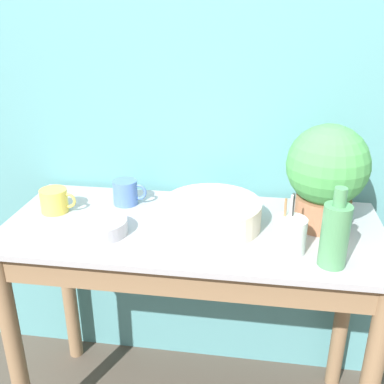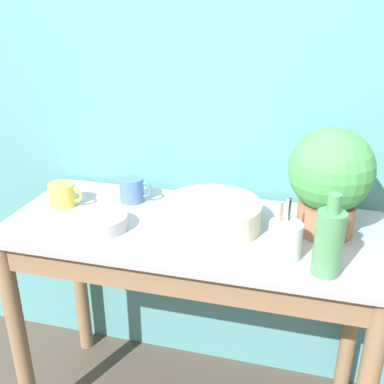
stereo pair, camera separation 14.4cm
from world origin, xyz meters
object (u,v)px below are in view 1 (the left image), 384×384
bottle_tall (335,234)px  mug_yellow (55,201)px  bowl_wash_large (212,214)px  utensil_cup (290,235)px  mug_blue (126,192)px  bowl_small_steel (101,226)px  potted_plant (327,172)px

bottle_tall → mug_yellow: bottle_tall is taller
bowl_wash_large → utensil_cup: (0.24, -0.13, 0.01)m
mug_blue → bowl_small_steel: bearing=-94.2°
potted_plant → bowl_small_steel: size_ratio=2.01×
bottle_tall → bowl_small_steel: bottle_tall is taller
utensil_cup → potted_plant: bearing=58.4°
bowl_wash_large → bowl_small_steel: bowl_wash_large is taller
potted_plant → mug_blue: (-0.68, 0.07, -0.14)m
bowl_wash_large → utensil_cup: bearing=-28.3°
bowl_wash_large → mug_yellow: bowl_wash_large is taller
bowl_wash_large → mug_blue: (-0.33, 0.13, 0.00)m
potted_plant → bowl_wash_large: potted_plant is taller
mug_blue → utensil_cup: 0.62m
mug_yellow → utensil_cup: (0.80, -0.16, 0.01)m
utensil_cup → mug_blue: bearing=155.8°
mug_blue → mug_yellow: bearing=-156.4°
mug_yellow → utensil_cup: utensil_cup is taller
bottle_tall → mug_blue: bottle_tall is taller
potted_plant → mug_yellow: size_ratio=2.67×
bowl_small_steel → bottle_tall: bearing=-6.9°
mug_blue → bowl_small_steel: 0.23m
bowl_wash_large → utensil_cup: 0.28m
bottle_tall → bowl_small_steel: 0.71m
potted_plant → utensil_cup: (-0.11, -0.18, -0.13)m
potted_plant → bowl_wash_large: 0.39m
potted_plant → bowl_small_steel: (-0.70, -0.16, -0.16)m
mug_yellow → potted_plant: bearing=1.8°
mug_blue → mug_yellow: 0.25m
utensil_cup → bowl_small_steel: bearing=177.6°
bowl_wash_large → mug_yellow: bearing=177.4°
bowl_wash_large → bowl_small_steel: 0.36m
potted_plant → bottle_tall: size_ratio=1.46×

